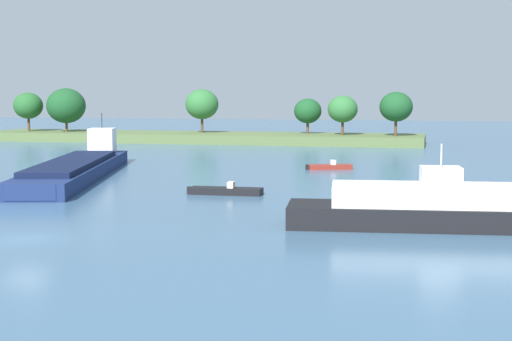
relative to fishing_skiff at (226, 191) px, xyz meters
name	(u,v)px	position (x,y,z in m)	size (l,w,h in m)	color
ground_plane	(26,239)	(-5.81, -20.81, -0.29)	(400.00, 400.00, 0.00)	#3D607F
treeline_island	(192,126)	(-24.34, 64.16, 2.36)	(76.57, 14.40, 9.24)	#566B3D
fishing_skiff	(226,191)	(0.00, 0.00, 0.00)	(6.30, 1.94, 1.04)	black
white_riverboat	(493,209)	(20.10, -11.23, 0.95)	(25.16, 7.36, 5.16)	black
cargo_barge	(78,167)	(-17.74, 8.88, 0.72)	(14.05, 33.95, 5.99)	navy
small_motorboat	(330,167)	(5.41, 22.32, -0.01)	(5.04, 3.18, 1.01)	maroon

